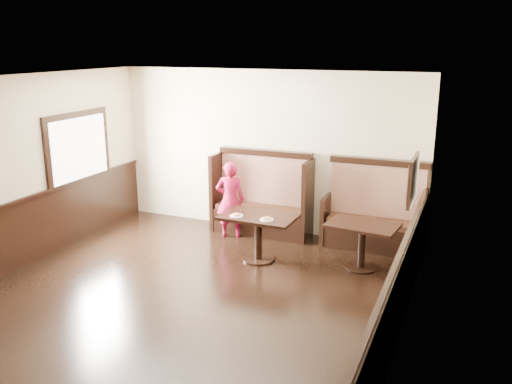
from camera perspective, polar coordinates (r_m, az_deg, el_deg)
The scene contains 9 objects.
ground at distance 6.90m, azimuth -9.77°, elevation -12.70°, with size 7.00×7.00×0.00m, color black.
room_shell at distance 6.98m, azimuth -10.88°, elevation -6.34°, with size 7.00×7.00×7.00m.
booth_main at distance 9.43m, azimuth 0.68°, elevation -1.19°, with size 1.75×0.72×1.45m.
booth_neighbor at distance 8.94m, azimuth 12.38°, elevation -2.81°, with size 1.65×0.72×1.45m.
table_main at distance 8.20m, azimuth 0.25°, elevation -3.59°, with size 1.15×0.74×0.72m.
table_neighbor at distance 8.06m, azimuth 11.12°, elevation -4.49°, with size 1.07×0.76×0.69m.
child at distance 9.18m, azimuth -2.74°, elevation -0.82°, with size 0.48×0.31×1.31m, color #A41139.
pizza_plate_left at distance 8.11m, azimuth -2.07°, elevation -2.46°, with size 0.20×0.20×0.04m.
pizza_plate_right at distance 7.93m, azimuth 1.14°, elevation -2.87°, with size 0.20×0.20×0.04m.
Camera 1 is at (3.33, -5.10, 3.23)m, focal length 38.00 mm.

